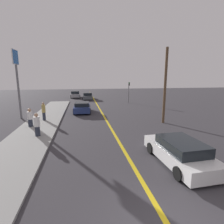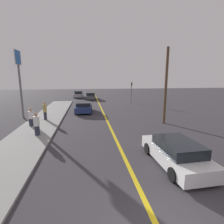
{
  "view_description": "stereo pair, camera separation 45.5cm",
  "coord_description": "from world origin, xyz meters",
  "px_view_note": "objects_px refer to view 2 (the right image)",
  "views": [
    {
      "loc": [
        -2.35,
        -3.58,
        4.25
      ],
      "look_at": [
        0.25,
        11.27,
        1.21
      ],
      "focal_mm": 28.0,
      "sensor_mm": 36.0,
      "label": 1
    },
    {
      "loc": [
        -1.9,
        -3.65,
        4.25
      ],
      "look_at": [
        0.25,
        11.27,
        1.21
      ],
      "focal_mm": 28.0,
      "sensor_mm": 36.0,
      "label": 2
    }
  ],
  "objects_px": {
    "car_ahead_center": "(84,107)",
    "pedestrian_far_standing": "(45,111)",
    "car_far_distant": "(91,96)",
    "pedestrian_near_curb": "(37,124)",
    "traffic_light": "(131,90)",
    "car_parked_left_lot": "(78,94)",
    "car_near_right_lane": "(176,153)",
    "pedestrian_mid_group": "(31,117)",
    "roadside_sign": "(19,70)",
    "utility_pole": "(166,86)"
  },
  "relations": [
    {
      "from": "car_ahead_center",
      "to": "pedestrian_far_standing",
      "type": "distance_m",
      "value": 5.28
    },
    {
      "from": "car_far_distant",
      "to": "pedestrian_far_standing",
      "type": "relative_size",
      "value": 2.46
    },
    {
      "from": "pedestrian_near_curb",
      "to": "traffic_light",
      "type": "relative_size",
      "value": 0.48
    },
    {
      "from": "car_ahead_center",
      "to": "car_parked_left_lot",
      "type": "height_order",
      "value": "car_parked_left_lot"
    },
    {
      "from": "car_near_right_lane",
      "to": "pedestrian_mid_group",
      "type": "distance_m",
      "value": 11.97
    },
    {
      "from": "car_far_distant",
      "to": "pedestrian_mid_group",
      "type": "relative_size",
      "value": 2.75
    },
    {
      "from": "roadside_sign",
      "to": "traffic_light",
      "type": "bearing_deg",
      "value": 32.48
    },
    {
      "from": "car_ahead_center",
      "to": "pedestrian_far_standing",
      "type": "xyz_separation_m",
      "value": [
        -3.67,
        -3.78,
        0.37
      ]
    },
    {
      "from": "car_far_distant",
      "to": "car_ahead_center",
      "type": "bearing_deg",
      "value": -93.92
    },
    {
      "from": "traffic_light",
      "to": "roadside_sign",
      "type": "distance_m",
      "value": 16.74
    },
    {
      "from": "pedestrian_near_curb",
      "to": "roadside_sign",
      "type": "distance_m",
      "value": 8.13
    },
    {
      "from": "pedestrian_far_standing",
      "to": "roadside_sign",
      "type": "xyz_separation_m",
      "value": [
        -2.59,
        1.62,
        3.94
      ]
    },
    {
      "from": "car_parked_left_lot",
      "to": "pedestrian_mid_group",
      "type": "xyz_separation_m",
      "value": [
        -3.03,
        -21.93,
        0.21
      ]
    },
    {
      "from": "car_near_right_lane",
      "to": "car_ahead_center",
      "type": "height_order",
      "value": "car_ahead_center"
    },
    {
      "from": "car_ahead_center",
      "to": "roadside_sign",
      "type": "bearing_deg",
      "value": -159.39
    },
    {
      "from": "car_parked_left_lot",
      "to": "utility_pole",
      "type": "distance_m",
      "value": 24.1
    },
    {
      "from": "utility_pole",
      "to": "pedestrian_far_standing",
      "type": "bearing_deg",
      "value": 167.46
    },
    {
      "from": "car_near_right_lane",
      "to": "traffic_light",
      "type": "height_order",
      "value": "traffic_light"
    },
    {
      "from": "car_near_right_lane",
      "to": "pedestrian_mid_group",
      "type": "relative_size",
      "value": 2.85
    },
    {
      "from": "pedestrian_far_standing",
      "to": "traffic_light",
      "type": "height_order",
      "value": "traffic_light"
    },
    {
      "from": "car_parked_left_lot",
      "to": "pedestrian_far_standing",
      "type": "distance_m",
      "value": 19.92
    },
    {
      "from": "car_near_right_lane",
      "to": "car_parked_left_lot",
      "type": "relative_size",
      "value": 1.12
    },
    {
      "from": "pedestrian_mid_group",
      "to": "pedestrian_far_standing",
      "type": "distance_m",
      "value": 2.27
    },
    {
      "from": "car_far_distant",
      "to": "traffic_light",
      "type": "distance_m",
      "value": 9.09
    },
    {
      "from": "car_ahead_center",
      "to": "pedestrian_mid_group",
      "type": "height_order",
      "value": "pedestrian_mid_group"
    },
    {
      "from": "roadside_sign",
      "to": "utility_pole",
      "type": "bearing_deg",
      "value": -16.6
    },
    {
      "from": "car_ahead_center",
      "to": "traffic_light",
      "type": "bearing_deg",
      "value": 42.74
    },
    {
      "from": "pedestrian_near_curb",
      "to": "car_parked_left_lot",
      "type": "bearing_deg",
      "value": 85.64
    },
    {
      "from": "car_ahead_center",
      "to": "car_far_distant",
      "type": "relative_size",
      "value": 0.93
    },
    {
      "from": "car_parked_left_lot",
      "to": "pedestrian_mid_group",
      "type": "bearing_deg",
      "value": -100.29
    },
    {
      "from": "pedestrian_mid_group",
      "to": "traffic_light",
      "type": "relative_size",
      "value": 0.46
    },
    {
      "from": "car_parked_left_lot",
      "to": "traffic_light",
      "type": "xyz_separation_m",
      "value": [
        8.99,
        -9.3,
        1.46
      ]
    },
    {
      "from": "pedestrian_near_curb",
      "to": "pedestrian_far_standing",
      "type": "relative_size",
      "value": 0.94
    },
    {
      "from": "pedestrian_near_curb",
      "to": "roadside_sign",
      "type": "xyz_separation_m",
      "value": [
        -3.06,
        6.38,
        4.01
      ]
    },
    {
      "from": "car_ahead_center",
      "to": "pedestrian_near_curb",
      "type": "relative_size",
      "value": 2.42
    },
    {
      "from": "pedestrian_far_standing",
      "to": "car_near_right_lane",
      "type": "bearing_deg",
      "value": -50.31
    },
    {
      "from": "car_far_distant",
      "to": "roadside_sign",
      "type": "relative_size",
      "value": 0.63
    },
    {
      "from": "pedestrian_near_curb",
      "to": "pedestrian_far_standing",
      "type": "height_order",
      "value": "pedestrian_far_standing"
    },
    {
      "from": "car_far_distant",
      "to": "utility_pole",
      "type": "bearing_deg",
      "value": -70.44
    },
    {
      "from": "pedestrian_far_standing",
      "to": "pedestrian_near_curb",
      "type": "bearing_deg",
      "value": -84.29
    },
    {
      "from": "car_ahead_center",
      "to": "car_parked_left_lot",
      "type": "bearing_deg",
      "value": 96.29
    },
    {
      "from": "car_ahead_center",
      "to": "pedestrian_far_standing",
      "type": "bearing_deg",
      "value": -132.61
    },
    {
      "from": "car_parked_left_lot",
      "to": "pedestrian_mid_group",
      "type": "height_order",
      "value": "pedestrian_mid_group"
    },
    {
      "from": "roadside_sign",
      "to": "utility_pole",
      "type": "relative_size",
      "value": 1.01
    },
    {
      "from": "roadside_sign",
      "to": "utility_pole",
      "type": "distance_m",
      "value": 14.43
    },
    {
      "from": "car_parked_left_lot",
      "to": "pedestrian_near_curb",
      "type": "distance_m",
      "value": 24.61
    },
    {
      "from": "car_far_distant",
      "to": "traffic_light",
      "type": "xyz_separation_m",
      "value": [
        6.54,
        -6.13,
        1.51
      ]
    },
    {
      "from": "pedestrian_far_standing",
      "to": "roadside_sign",
      "type": "height_order",
      "value": "roadside_sign"
    },
    {
      "from": "roadside_sign",
      "to": "utility_pole",
      "type": "xyz_separation_m",
      "value": [
        13.75,
        -4.1,
        -1.53
      ]
    },
    {
      "from": "pedestrian_near_curb",
      "to": "pedestrian_mid_group",
      "type": "xyz_separation_m",
      "value": [
        -1.16,
        2.6,
        -0.05
      ]
    }
  ]
}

